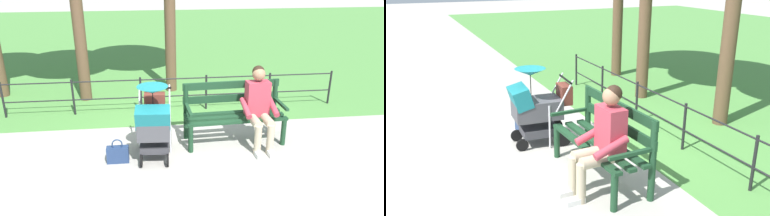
# 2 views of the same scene
# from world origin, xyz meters

# --- Properties ---
(ground_plane) EXTENTS (60.00, 60.00, 0.00)m
(ground_plane) POSITION_xyz_m (0.00, 0.00, 0.00)
(ground_plane) COLOR #ADA89E
(park_bench) EXTENTS (1.62, 0.67, 0.96)m
(park_bench) POSITION_xyz_m (-0.87, -0.11, 0.53)
(park_bench) COLOR #193D23
(park_bench) RESTS_ON ground
(person_on_bench) EXTENTS (0.55, 0.74, 1.28)m
(person_on_bench) POSITION_xyz_m (-1.22, 0.11, 0.68)
(person_on_bench) COLOR tan
(person_on_bench) RESTS_ON ground
(stroller) EXTENTS (0.55, 0.92, 1.15)m
(stroller) POSITION_xyz_m (0.42, 0.33, 0.59)
(stroller) COLOR black
(stroller) RESTS_ON ground
(handbag) EXTENTS (0.32, 0.14, 0.37)m
(handbag) POSITION_xyz_m (0.97, 0.42, 0.13)
(handbag) COLOR navy
(handbag) RESTS_ON ground
(park_fence) EXTENTS (6.39, 0.04, 0.70)m
(park_fence) POSITION_xyz_m (0.00, -1.50, 0.42)
(park_fence) COLOR black
(park_fence) RESTS_ON ground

